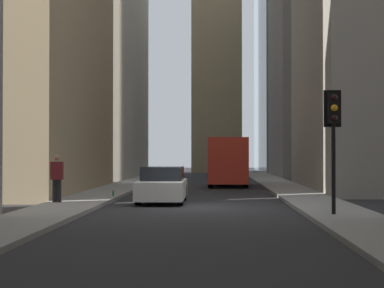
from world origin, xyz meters
The scene contains 9 objects.
ground_plane centered at (0.00, 0.00, 0.00)m, with size 135.00×135.00×0.00m, color #262628.
sidewalk_right centered at (0.00, 4.50, 0.07)m, with size 90.00×2.20×0.14m, color gray.
sidewalk_left centered at (0.00, -4.50, 0.07)m, with size 90.00×2.20×0.14m, color gray.
building_right_far centered at (29.40, 10.59, 13.98)m, with size 16.57×10.50×27.94m.
delivery_truck centered at (15.33, -1.40, 1.46)m, with size 6.46×2.25×2.84m.
sedan_white centered at (2.05, 1.40, 0.66)m, with size 4.30×1.78×1.42m.
traffic_light_foreground centered at (-4.15, -4.16, 2.84)m, with size 0.43×0.52×3.68m.
pedestrian centered at (0.28, 5.15, 1.09)m, with size 0.26×0.44×1.75m.
discarded_bottle centered at (3.75, 3.61, 0.25)m, with size 0.07×0.07×0.27m.
Camera 1 is at (-23.47, -0.66, 1.92)m, focal length 60.93 mm.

